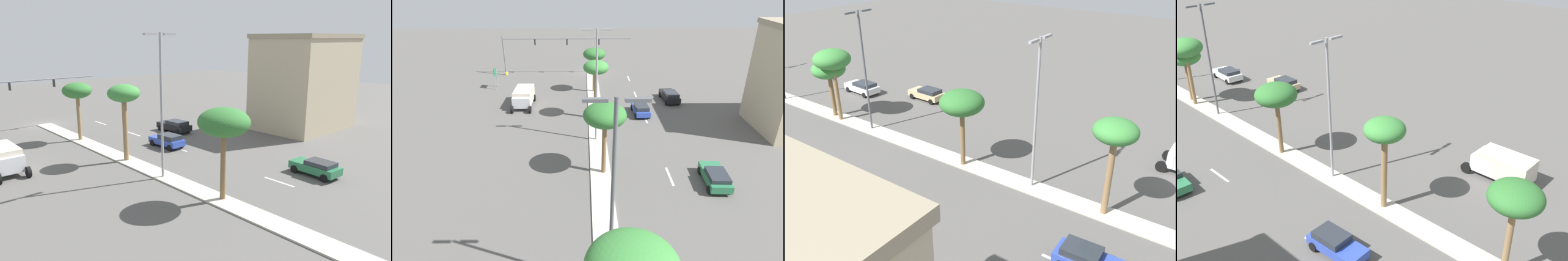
{
  "view_description": "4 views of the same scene",
  "coord_description": "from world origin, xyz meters",
  "views": [
    {
      "loc": [
        17.56,
        48.99,
        10.99
      ],
      "look_at": [
        -2.06,
        27.33,
        3.84
      ],
      "focal_mm": 34.59,
      "sensor_mm": 36.0,
      "label": 1
    },
    {
      "loc": [
        1.45,
        56.53,
        16.19
      ],
      "look_at": [
        1.09,
        28.94,
        2.63
      ],
      "focal_mm": 30.05,
      "sensor_mm": 36.0,
      "label": 2
    },
    {
      "loc": [
        -23.91,
        13.46,
        17.39
      ],
      "look_at": [
        0.73,
        31.09,
        3.08
      ],
      "focal_mm": 38.12,
      "sensor_mm": 36.0,
      "label": 3
    },
    {
      "loc": [
        -19.84,
        2.4,
        19.55
      ],
      "look_at": [
        3.66,
        24.73,
        3.36
      ],
      "focal_mm": 41.02,
      "sensor_mm": 36.0,
      "label": 4
    }
  ],
  "objects": [
    {
      "name": "ground_plane",
      "position": [
        0.0,
        31.36,
        0.0
      ],
      "size": [
        160.0,
        160.0,
        0.0
      ],
      "primitive_type": "plane",
      "color": "#565451"
    },
    {
      "name": "lane_stripe_far",
      "position": [
        -6.01,
        20.29,
        0.01
      ],
      "size": [
        0.2,
        2.8,
        0.01
      ],
      "primitive_type": "cube",
      "color": "silver",
      "rests_on": "ground"
    },
    {
      "name": "lane_stripe_outboard",
      "position": [
        -6.01,
        32.77,
        0.01
      ],
      "size": [
        0.2,
        2.8,
        0.01
      ],
      "primitive_type": "cube",
      "color": "silver",
      "rests_on": "ground"
    },
    {
      "name": "street_lamp_far",
      "position": [
        0.09,
        43.8,
        6.67
      ],
      "size": [
        2.9,
        0.24,
        11.36
      ],
      "color": "#515459",
      "rests_on": "median_curb"
    },
    {
      "name": "sedan_white_leading",
      "position": [
        6.47,
        52.69,
        0.77
      ],
      "size": [
        2.26,
        4.68,
        1.41
      ],
      "color": "silver",
      "rests_on": "ground"
    },
    {
      "name": "sedan_blue_rear",
      "position": [
        -5.6,
        19.07,
        0.74
      ],
      "size": [
        2.0,
        4.03,
        1.38
      ],
      "color": "#2D47AD",
      "rests_on": "ground"
    },
    {
      "name": "palm_tree_mid",
      "position": [
        -0.05,
        10.51,
        5.43
      ],
      "size": [
        3.14,
        3.14,
        6.3
      ],
      "color": "olive",
      "rests_on": "median_curb"
    },
    {
      "name": "sedan_tan_trailing",
      "position": [
        9.34,
        44.8,
        0.75
      ],
      "size": [
        2.09,
        4.34,
        1.38
      ],
      "color": "tan",
      "rests_on": "ground"
    },
    {
      "name": "palm_tree_rear",
      "position": [
        -0.26,
        32.13,
        5.5
      ],
      "size": [
        3.58,
        3.58,
        6.45
      ],
      "color": "brown",
      "rests_on": "median_curb"
    },
    {
      "name": "palm_tree_trailing",
      "position": [
        0.06,
        20.17,
        6.04
      ],
      "size": [
        2.9,
        2.9,
        6.97
      ],
      "color": "olive",
      "rests_on": "median_curb"
    },
    {
      "name": "street_lamp_trailing",
      "position": [
        0.19,
        25.88,
        6.66
      ],
      "size": [
        2.9,
        0.24,
        11.34
      ],
      "color": "gray",
      "rests_on": "median_curb"
    },
    {
      "name": "palm_tree_outboard",
      "position": [
        -0.28,
        48.1,
        6.34
      ],
      "size": [
        3.62,
        3.62,
        7.33
      ],
      "color": "olive",
      "rests_on": "median_curb"
    },
    {
      "name": "box_truck",
      "position": [
        9.36,
        16.02,
        1.25
      ],
      "size": [
        2.51,
        5.45,
        2.23
      ],
      "color": "silver",
      "rests_on": "ground"
    },
    {
      "name": "palm_tree_near",
      "position": [
        0.09,
        49.5,
        4.99
      ],
      "size": [
        3.38,
        3.38,
        5.9
      ],
      "color": "brown",
      "rests_on": "median_curb"
    },
    {
      "name": "median_curb",
      "position": [
        0.0,
        40.32,
        0.06
      ],
      "size": [
        1.8,
        80.63,
        0.12
      ],
      "primitive_type": "cube",
      "color": "#B7B2A3",
      "rests_on": "ground"
    }
  ]
}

